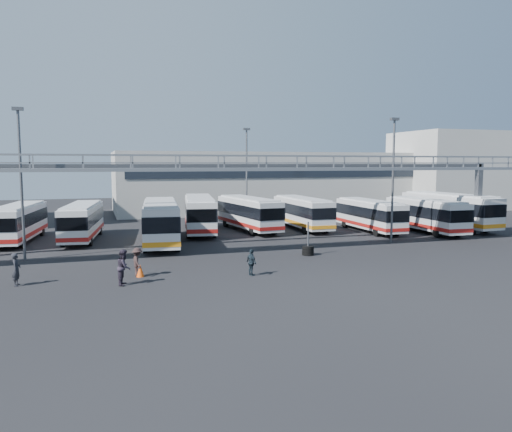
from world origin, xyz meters
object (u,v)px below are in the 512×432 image
object	(u,v)px
light_pole_left	(21,175)
pedestrian_c	(137,262)
bus_8	(426,214)
cone_right	(140,271)
pedestrian_a	(16,269)
pedestrian_d	(251,262)
bus_9	(449,209)
bus_7	(369,214)
tire_stack	(308,250)
light_pole_mid	(393,173)
bus_4	(200,213)
bus_1	(19,221)
pedestrian_b	(124,267)
bus_2	(82,220)
bus_3	(161,221)
light_pole_back	(247,171)
bus_5	(249,212)
bus_6	(302,212)

from	to	relation	value
light_pole_left	pedestrian_c	distance (m)	11.25
bus_8	cone_right	xyz separation A→B (m)	(-27.46, -10.82, -1.40)
pedestrian_c	cone_right	xyz separation A→B (m)	(0.14, -0.15, -0.48)
pedestrian_a	pedestrian_d	size ratio (longest dim) A/B	1.14
bus_8	bus_9	bearing A→B (deg)	25.39
bus_9	bus_7	bearing A→B (deg)	174.06
tire_stack	bus_7	bearing A→B (deg)	42.10
light_pole_mid	bus_4	world-z (taller)	light_pole_mid
light_pole_mid	pedestrian_d	size ratio (longest dim) A/B	6.56
pedestrian_a	cone_right	xyz separation A→B (m)	(6.47, 0.09, -0.52)
bus_1	bus_8	xyz separation A→B (m)	(35.87, -5.46, 0.03)
bus_9	pedestrian_b	world-z (taller)	bus_9
bus_2	light_pole_mid	bearing A→B (deg)	-12.96
light_pole_left	pedestrian_a	world-z (taller)	light_pole_left
bus_7	pedestrian_c	distance (m)	26.18
pedestrian_b	tire_stack	xyz separation A→B (m)	(12.97, 4.92, -0.56)
light_pole_mid	bus_3	xyz separation A→B (m)	(-18.38, 4.74, -3.79)
bus_1	pedestrian_a	size ratio (longest dim) A/B	5.94
light_pole_back	bus_4	distance (m)	8.38
pedestrian_c	cone_right	size ratio (longest dim) A/B	2.33
pedestrian_a	cone_right	world-z (taller)	pedestrian_a
light_pole_mid	bus_1	xyz separation A→B (m)	(-29.42, 9.68, -4.00)
pedestrian_b	cone_right	xyz separation A→B (m)	(0.99, 1.65, -0.61)
light_pole_mid	bus_7	xyz separation A→B (m)	(1.69, 6.34, -4.05)
pedestrian_c	tire_stack	bearing A→B (deg)	-81.97
bus_3	pedestrian_b	world-z (taller)	bus_3
pedestrian_c	bus_5	bearing A→B (deg)	-41.59
light_pole_back	bus_4	xyz separation A→B (m)	(-6.00, -4.42, -3.84)
bus_1	bus_5	bearing A→B (deg)	9.22
bus_1	bus_7	bearing A→B (deg)	0.72
light_pole_back	bus_8	world-z (taller)	light_pole_back
bus_2	bus_5	distance (m)	15.33
pedestrian_a	pedestrian_b	size ratio (longest dim) A/B	0.92
bus_4	bus_6	xyz separation A→B (m)	(10.24, -0.60, -0.14)
light_pole_back	pedestrian_c	xyz separation A→B (m)	(-13.15, -21.46, -4.89)
bus_4	bus_5	size ratio (longest dim) A/B	1.05
bus_7	bus_8	world-z (taller)	bus_8
cone_right	tire_stack	xyz separation A→B (m)	(11.98, 3.27, 0.04)
bus_5	cone_right	size ratio (longest dim) A/B	15.15
cone_right	pedestrian_a	bearing A→B (deg)	-179.18
pedestrian_a	tire_stack	distance (m)	18.77
bus_3	bus_6	size ratio (longest dim) A/B	1.13
bus_8	pedestrian_c	size ratio (longest dim) A/B	6.31
light_pole_left	cone_right	xyz separation A→B (m)	(7.00, -7.61, -5.37)
bus_3	bus_6	xyz separation A→B (m)	(14.62, 5.24, -0.19)
light_pole_left	pedestrian_c	size ratio (longest dim) A/B	6.08
bus_9	cone_right	xyz separation A→B (m)	(-31.48, -12.50, -1.59)
light_pole_left	light_pole_mid	xyz separation A→B (m)	(28.00, -1.00, 0.00)
bus_2	bus_9	world-z (taller)	bus_9
bus_8	pedestrian_d	bearing A→B (deg)	-146.87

